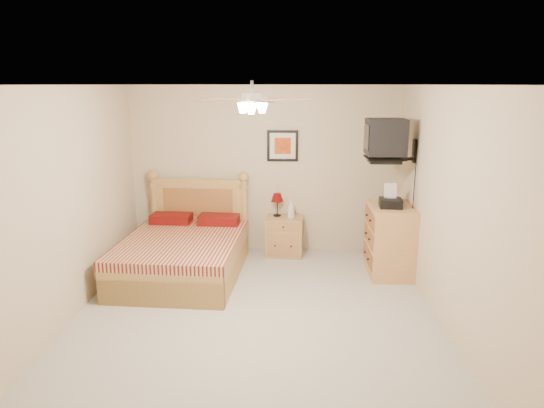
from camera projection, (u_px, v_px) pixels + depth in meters
The scene contains 17 objects.
floor at pixel (255, 315), 5.40m from camera, with size 4.50×4.50×0.00m, color #A49F94.
ceiling at pixel (253, 85), 4.80m from camera, with size 4.00×4.50×0.04m, color white.
wall_back at pixel (265, 170), 7.28m from camera, with size 4.00×0.04×2.50m, color #C2AD8F.
wall_front at pixel (229, 299), 2.91m from camera, with size 4.00×0.04×2.50m, color #C2AD8F.
wall_left at pixel (67, 205), 5.16m from camera, with size 0.04×4.50×2.50m, color #C2AD8F.
wall_right at pixel (446, 208), 5.03m from camera, with size 0.04×4.50×2.50m, color #C2AD8F.
bed at pixel (181, 231), 6.37m from camera, with size 1.49×1.95×1.26m, color olive, non-canonical shape.
nightstand at pixel (284, 236), 7.26m from camera, with size 0.54×0.41×0.59m, color #9E7546.
table_lamp at pixel (277, 205), 7.22m from camera, with size 0.19×0.19×0.35m, color #600506, non-canonical shape.
lotion_bottle at pixel (291, 209), 7.12m from camera, with size 0.10×0.10×0.27m, color silver.
framed_picture at pixel (283, 146), 7.16m from camera, with size 0.46×0.04×0.46m, color black.
dresser at pixel (390, 240), 6.50m from camera, with size 0.56×0.80×0.95m, color #AE8143.
fax_machine at pixel (391, 196), 6.27m from camera, with size 0.28×0.30×0.30m, color black, non-canonical shape.
magazine_lower at pixel (386, 200), 6.66m from camera, with size 0.21×0.28×0.03m, color #C2B19B.
magazine_upper at pixel (386, 198), 6.67m from camera, with size 0.20×0.27×0.02m, color gray.
wall_tv at pixel (397, 140), 6.21m from camera, with size 0.56×0.46×0.58m, color black, non-canonical shape.
ceiling_fan at pixel (252, 100), 4.64m from camera, with size 1.14×1.14×0.28m, color white, non-canonical shape.
Camera 1 is at (0.34, -4.93, 2.51)m, focal length 32.00 mm.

